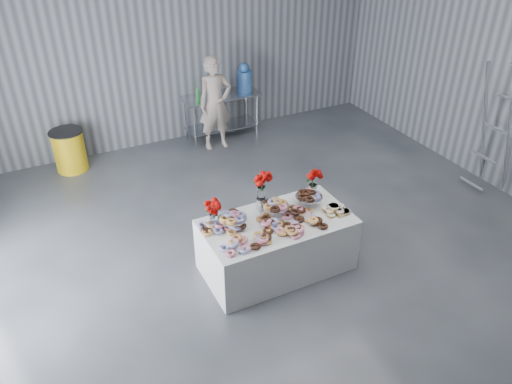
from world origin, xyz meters
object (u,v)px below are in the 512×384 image
person (215,104)px  display_table (277,245)px  stepladder (496,129)px  trash_barrel (70,150)px  water_jug (244,78)px  prep_table (221,109)px

person → display_table: bearing=-98.6°
person → stepladder: (3.36, -3.38, 0.20)m
person → trash_barrel: size_ratio=2.36×
display_table → person: 3.74m
display_table → water_jug: 4.26m
trash_barrel → stepladder: stepladder is taller
water_jug → person: (-0.74, -0.30, -0.27)m
prep_table → trash_barrel: bearing=-180.0°
water_jug → trash_barrel: size_ratio=0.75×
trash_barrel → stepladder: bearing=-31.4°
display_table → stepladder: bearing=3.8°
trash_barrel → person: bearing=-6.5°
water_jug → stepladder: stepladder is taller
display_table → stepladder: size_ratio=0.88×
water_jug → stepladder: bearing=-54.5°
prep_table → person: 0.46m
water_jug → person: 0.84m
water_jug → stepladder: 4.52m
display_table → prep_table: size_ratio=1.27×
display_table → trash_barrel: (-1.98, 3.95, -0.00)m
trash_barrel → stepladder: (6.02, -3.68, 0.70)m
person → trash_barrel: (-2.65, 0.30, -0.50)m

